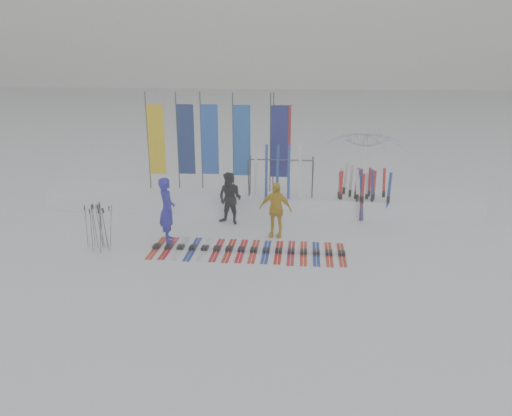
# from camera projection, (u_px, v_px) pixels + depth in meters

# --- Properties ---
(ground) EXTENTS (120.00, 120.00, 0.00)m
(ground) POSITION_uv_depth(u_px,v_px,m) (241.00, 266.00, 12.22)
(ground) COLOR white
(ground) RESTS_ON ground
(snow_bank) EXTENTS (14.00, 1.60, 0.60)m
(snow_bank) POSITION_uv_depth(u_px,v_px,m) (259.00, 201.00, 16.49)
(snow_bank) COLOR white
(snow_bank) RESTS_ON ground
(person_blue) EXTENTS (0.66, 0.77, 1.80)m
(person_blue) POSITION_uv_depth(u_px,v_px,m) (167.00, 210.00, 13.61)
(person_blue) COLOR #1C1BA0
(person_blue) RESTS_ON ground
(person_black) EXTENTS (0.93, 0.83, 1.58)m
(person_black) POSITION_uv_depth(u_px,v_px,m) (230.00, 198.00, 15.02)
(person_black) COLOR black
(person_black) RESTS_ON ground
(person_yellow) EXTENTS (0.98, 0.55, 1.58)m
(person_yellow) POSITION_uv_depth(u_px,v_px,m) (275.00, 210.00, 13.98)
(person_yellow) COLOR gold
(person_yellow) RESTS_ON ground
(tent_canopy) EXTENTS (3.02, 3.07, 2.47)m
(tent_canopy) POSITION_uv_depth(u_px,v_px,m) (364.00, 166.00, 17.26)
(tent_canopy) COLOR white
(tent_canopy) RESTS_ON ground
(ski_row) EXTENTS (5.07, 1.70, 0.07)m
(ski_row) POSITION_uv_depth(u_px,v_px,m) (247.00, 250.00, 13.11)
(ski_row) COLOR red
(ski_row) RESTS_ON ground
(pole_cluster) EXTENTS (0.82, 0.64, 1.25)m
(pole_cluster) POSITION_uv_depth(u_px,v_px,m) (99.00, 227.00, 13.11)
(pole_cluster) COLOR #595B60
(pole_cluster) RESTS_ON ground
(feather_flags) EXTENTS (4.72, 0.22, 3.20)m
(feather_flags) POSITION_uv_depth(u_px,v_px,m) (225.00, 141.00, 16.26)
(feather_flags) COLOR #383A3F
(feather_flags) RESTS_ON ground
(ski_rack) EXTENTS (2.04, 0.80, 1.23)m
(ski_rack) POSITION_uv_depth(u_px,v_px,m) (281.00, 172.00, 15.72)
(ski_rack) COLOR #383A3F
(ski_rack) RESTS_ON ground
(upright_skis) EXTENTS (1.56, 0.83, 1.66)m
(upright_skis) POSITION_uv_depth(u_px,v_px,m) (360.00, 194.00, 15.57)
(upright_skis) COLOR red
(upright_skis) RESTS_ON ground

